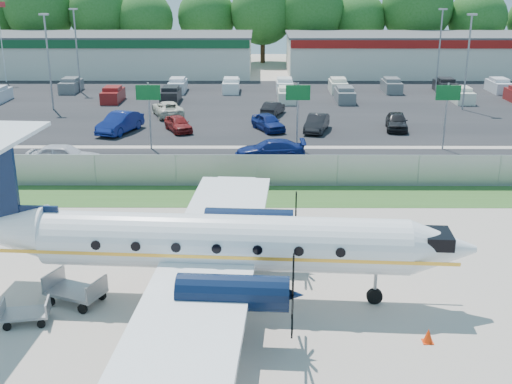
{
  "coord_description": "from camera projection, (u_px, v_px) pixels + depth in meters",
  "views": [
    {
      "loc": [
        0.14,
        -23.94,
        12.41
      ],
      "look_at": [
        0.0,
        6.0,
        2.3
      ],
      "focal_mm": 45.0,
      "sensor_mm": 36.0,
      "label": 1
    }
  ],
  "objects": [
    {
      "name": "parked_car_c",
      "position": [
        268.0,
        130.0,
        54.24
      ],
      "size": [
        3.22,
        4.5,
        1.42
      ],
      "primitive_type": "imported",
      "rotation": [
        0.0,
        0.0,
        0.42
      ],
      "color": "navy",
      "rests_on": "ground"
    },
    {
      "name": "perimeter_fence",
      "position": [
        257.0,
        170.0,
        39.59
      ],
      "size": [
        120.0,
        0.06,
        1.99
      ],
      "color": "gray",
      "rests_on": "ground"
    },
    {
      "name": "far_parking_rows",
      "position": [
        258.0,
        97.0,
        69.28
      ],
      "size": [
        56.0,
        10.0,
        1.6
      ],
      "primitive_type": null,
      "color": "gray",
      "rests_on": "ground"
    },
    {
      "name": "tree_line",
      "position": [
        258.0,
        62.0,
        96.76
      ],
      "size": [
        112.0,
        6.0,
        14.0
      ],
      "primitive_type": null,
      "color": "#1E5719",
      "rests_on": "ground"
    },
    {
      "name": "aircraft",
      "position": [
        213.0,
        242.0,
        25.25
      ],
      "size": [
        20.73,
        20.43,
        6.4
      ],
      "color": "white",
      "rests_on": "ground"
    },
    {
      "name": "light_pole_sw",
      "position": [
        76.0,
        45.0,
        70.54
      ],
      "size": [
        0.9,
        0.35,
        9.09
      ],
      "color": "gray",
      "rests_on": "ground"
    },
    {
      "name": "building_west",
      "position": [
        77.0,
        54.0,
        84.64
      ],
      "size": [
        46.4,
        12.4,
        5.24
      ],
      "color": "silver",
      "rests_on": "ground"
    },
    {
      "name": "parked_car_a",
      "position": [
        121.0,
        133.0,
        53.46
      ],
      "size": [
        3.36,
        5.45,
        1.7
      ],
      "primitive_type": "imported",
      "rotation": [
        0.0,
        0.0,
        -0.33
      ],
      "color": "navy",
      "rests_on": "ground"
    },
    {
      "name": "flagpole_east",
      "position": [
        1.0,
        35.0,
        77.09
      ],
      "size": [
        1.06,
        0.12,
        10.0
      ],
      "color": "white",
      "rests_on": "ground"
    },
    {
      "name": "cone_nose",
      "position": [
        428.0,
        336.0,
        22.81
      ],
      "size": [
        0.38,
        0.38,
        0.54
      ],
      "color": "#F13407",
      "rests_on": "ground"
    },
    {
      "name": "road_car_west",
      "position": [
        65.0,
        168.0,
        43.69
      ],
      "size": [
        4.97,
        2.18,
        1.67
      ],
      "primitive_type": "imported",
      "rotation": [
        0.0,
        0.0,
        1.53
      ],
      "color": "silver",
      "rests_on": "ground"
    },
    {
      "name": "parked_car_e",
      "position": [
        396.0,
        130.0,
        54.47
      ],
      "size": [
        2.34,
        4.53,
        1.47
      ],
      "primitive_type": "imported",
      "rotation": [
        0.0,
        0.0,
        -0.14
      ],
      "color": "black",
      "rests_on": "ground"
    },
    {
      "name": "sign_mid",
      "position": [
        298.0,
        102.0,
        47.18
      ],
      "size": [
        1.8,
        0.26,
        5.0
      ],
      "color": "gray",
      "rests_on": "ground"
    },
    {
      "name": "baggage_cart_near",
      "position": [
        26.0,
        313.0,
        24.04
      ],
      "size": [
        1.89,
        1.32,
        0.91
      ],
      "color": "gray",
      "rests_on": "ground"
    },
    {
      "name": "road_car_mid",
      "position": [
        270.0,
        160.0,
        45.6
      ],
      "size": [
        5.03,
        2.15,
        1.45
      ],
      "primitive_type": "imported",
      "rotation": [
        0.0,
        0.0,
        -1.55
      ],
      "color": "navy",
      "rests_on": "ground"
    },
    {
      "name": "parked_car_f",
      "position": [
        168.0,
        116.0,
        59.83
      ],
      "size": [
        3.8,
        5.52,
        1.4
      ],
      "primitive_type": "imported",
      "rotation": [
        0.0,
        0.0,
        3.46
      ],
      "color": "beige",
      "rests_on": "ground"
    },
    {
      "name": "light_pole_ne",
      "position": [
        468.0,
        55.0,
        60.89
      ],
      "size": [
        0.9,
        0.35,
        9.09
      ],
      "color": "gray",
      "rests_on": "ground"
    },
    {
      "name": "parked_car_d",
      "position": [
        316.0,
        131.0,
        53.86
      ],
      "size": [
        2.58,
        4.59,
        1.43
      ],
      "primitive_type": "imported",
      "rotation": [
        0.0,
        0.0,
        -0.26
      ],
      "color": "black",
      "rests_on": "ground"
    },
    {
      "name": "parked_car_b",
      "position": [
        179.0,
        131.0,
        53.91
      ],
      "size": [
        3.04,
        4.21,
        1.33
      ],
      "primitive_type": "imported",
      "rotation": [
        0.0,
        0.0,
        0.42
      ],
      "color": "maroon",
      "rests_on": "ground"
    },
    {
      "name": "sign_right",
      "position": [
        447.0,
        102.0,
        47.13
      ],
      "size": [
        1.8,
        0.26,
        5.0
      ],
      "color": "gray",
      "rests_on": "ground"
    },
    {
      "name": "grass_verge",
      "position": [
        256.0,
        196.0,
        38.02
      ],
      "size": [
        170.0,
        4.0,
        0.02
      ],
      "primitive_type": "cube",
      "color": "#2D561E",
      "rests_on": "ground"
    },
    {
      "name": "building_east",
      "position": [
        455.0,
        54.0,
        84.41
      ],
      "size": [
        44.4,
        12.4,
        5.24
      ],
      "color": "silver",
      "rests_on": "ground"
    },
    {
      "name": "parking_lot",
      "position": [
        258.0,
        106.0,
        64.54
      ],
      "size": [
        170.0,
        32.0,
        0.02
      ],
      "primitive_type": "cube",
      "color": "black",
      "rests_on": "ground"
    },
    {
      "name": "baggage_cart_far",
      "position": [
        75.0,
        291.0,
        25.48
      ],
      "size": [
        2.57,
        2.09,
        1.17
      ],
      "color": "gray",
      "rests_on": "ground"
    },
    {
      "name": "cone_starboard_wing",
      "position": [
        263.0,
        185.0,
        39.15
      ],
      "size": [
        0.39,
        0.39,
        0.56
      ],
      "color": "#F13407",
      "rests_on": "ground"
    },
    {
      "name": "access_road",
      "position": [
        257.0,
        163.0,
        44.65
      ],
      "size": [
        170.0,
        8.0,
        0.02
      ],
      "primitive_type": "cube",
      "color": "black",
      "rests_on": "ground"
    },
    {
      "name": "parked_car_g",
      "position": [
        273.0,
        115.0,
        60.17
      ],
      "size": [
        2.45,
        4.11,
        1.28
      ],
      "primitive_type": "imported",
      "rotation": [
        0.0,
        0.0,
        2.84
      ],
      "color": "black",
      "rests_on": "ground"
    },
    {
      "name": "ground",
      "position": [
        255.0,
        290.0,
        26.65
      ],
      "size": [
        170.0,
        170.0,
        0.0
      ],
      "primitive_type": "plane",
      "color": "#B3A597",
      "rests_on": "ground"
    },
    {
      "name": "sign_left",
      "position": [
        149.0,
        102.0,
        47.23
      ],
      "size": [
        1.8,
        0.26,
        5.0
      ],
      "color": "gray",
      "rests_on": "ground"
    },
    {
      "name": "light_pole_nw",
      "position": [
        48.0,
        55.0,
        61.07
      ],
      "size": [
        0.9,
        0.35,
        9.09
      ],
      "color": "gray",
      "rests_on": "ground"
    },
    {
      "name": "light_pole_se",
      "position": [
        440.0,
        45.0,
        70.36
      ],
      "size": [
        0.9,
        0.35,
        9.09
      ],
      "color": "gray",
      "rests_on": "ground"
    }
  ]
}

